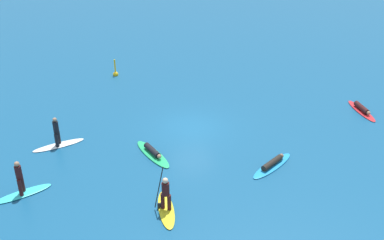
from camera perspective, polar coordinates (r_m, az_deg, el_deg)
The scene contains 8 objects.
ground_plane at distance 27.31m, azimuth 0.00°, elevation -0.93°, with size 120.00×120.00×0.00m, color navy.
surfer_on_white_board at distance 26.29m, azimuth -16.33°, elevation -2.19°, with size 2.88×0.80×1.74m.
surfer_on_green_board at distance 24.70m, azimuth -4.89°, elevation -4.06°, with size 1.16×3.30×0.42m.
surfer_on_blue_board at distance 24.03m, azimuth 9.95°, elevation -5.40°, with size 3.21×1.81×0.39m.
surfer_on_teal_board at distance 22.92m, azimuth -20.39°, elevation -7.68°, with size 2.75×1.02×1.82m.
surfer_on_yellow_board at distance 20.63m, azimuth -3.27°, elevation -10.09°, with size 1.41×2.80×2.22m.
surfer_on_red_board at distance 31.05m, azimuth 20.30°, elevation 1.24°, with size 1.37×3.14×0.42m.
marker_buoy at distance 35.07m, azimuth -9.46°, elevation 5.76°, with size 0.40×0.40×1.36m.
Camera 1 is at (-10.48, -21.55, 13.11)m, focal length 43.03 mm.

